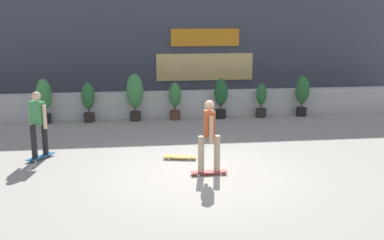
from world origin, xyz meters
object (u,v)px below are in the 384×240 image
(potted_plant_4, at_px, (221,96))
(potted_plant_5, at_px, (261,100))
(potted_plant_1, at_px, (88,100))
(skater_far_left, at_px, (38,122))
(skateboard_near_camera, at_px, (180,157))
(potted_plant_3, at_px, (175,99))
(potted_plant_2, at_px, (135,93))
(potted_plant_0, at_px, (44,98))
(skater_far_right, at_px, (209,134))
(potted_plant_6, at_px, (302,93))

(potted_plant_4, relative_size, potted_plant_5, 1.17)
(potted_plant_1, bearing_deg, potted_plant_5, 0.00)
(skater_far_left, relative_size, skateboard_near_camera, 2.06)
(potted_plant_1, bearing_deg, potted_plant_3, 0.00)
(potted_plant_2, bearing_deg, potted_plant_4, 0.00)
(potted_plant_0, height_order, potted_plant_5, potted_plant_0)
(potted_plant_5, bearing_deg, skater_far_right, -116.14)
(potted_plant_3, bearing_deg, skater_far_left, -132.96)
(potted_plant_1, distance_m, potted_plant_6, 7.36)
(potted_plant_4, bearing_deg, potted_plant_3, 180.00)
(skateboard_near_camera, bearing_deg, potted_plant_4, 67.16)
(potted_plant_1, height_order, skateboard_near_camera, potted_plant_1)
(potted_plant_2, distance_m, skateboard_near_camera, 4.65)
(potted_plant_0, bearing_deg, potted_plant_2, 0.00)
(potted_plant_2, distance_m, potted_plant_3, 1.36)
(skater_far_right, bearing_deg, potted_plant_0, 128.86)
(skater_far_right, bearing_deg, potted_plant_2, 105.76)
(skater_far_right, bearing_deg, potted_plant_4, 76.66)
(potted_plant_2, relative_size, skateboard_near_camera, 1.94)
(potted_plant_4, bearing_deg, skateboard_near_camera, -112.84)
(potted_plant_1, relative_size, potted_plant_2, 0.83)
(potted_plant_3, bearing_deg, skateboard_near_camera, -93.69)
(potted_plant_6, relative_size, skater_far_left, 0.84)
(potted_plant_1, relative_size, skater_far_left, 0.78)
(potted_plant_0, bearing_deg, potted_plant_6, 0.00)
(potted_plant_3, relative_size, potted_plant_4, 0.92)
(potted_plant_6, height_order, skater_far_left, skater_far_left)
(skater_far_left, xyz_separation_m, skater_far_right, (3.96, -1.65, 0.00))
(potted_plant_2, height_order, skater_far_right, skater_far_right)
(potted_plant_0, distance_m, potted_plant_1, 1.42)
(potted_plant_2, relative_size, potted_plant_4, 1.15)
(potted_plant_1, distance_m, potted_plant_4, 4.46)
(potted_plant_5, xyz_separation_m, potted_plant_6, (1.47, -0.00, 0.19))
(potted_plant_0, relative_size, skater_far_left, 0.87)
(potted_plant_3, height_order, potted_plant_4, potted_plant_4)
(potted_plant_4, xyz_separation_m, potted_plant_6, (2.90, 0.00, 0.02))
(skater_far_left, bearing_deg, potted_plant_4, 36.97)
(potted_plant_0, height_order, skater_far_left, skater_far_left)
(skater_far_left, bearing_deg, potted_plant_3, 47.04)
(potted_plant_1, height_order, potted_plant_3, potted_plant_1)
(potted_plant_0, bearing_deg, skater_far_left, -81.70)
(potted_plant_1, xyz_separation_m, skater_far_right, (3.13, -5.64, 0.20))
(potted_plant_0, relative_size, potted_plant_3, 1.15)
(potted_plant_1, height_order, skater_far_left, skater_far_left)
(potted_plant_1, distance_m, potted_plant_2, 1.55)
(potted_plant_3, bearing_deg, potted_plant_2, -180.00)
(potted_plant_3, bearing_deg, potted_plant_1, -180.00)
(potted_plant_6, bearing_deg, potted_plant_4, 180.00)
(potted_plant_3, relative_size, skater_far_right, 0.76)
(potted_plant_2, distance_m, skater_far_right, 5.86)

